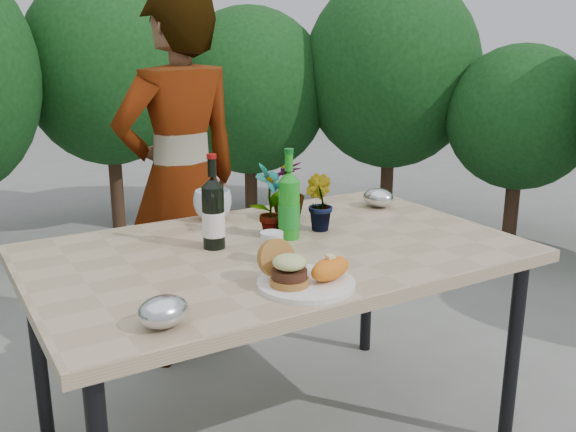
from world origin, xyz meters
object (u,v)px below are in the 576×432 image
wine_bottle (213,214)px  person (181,182)px  patio_table (276,264)px  dinner_plate (306,284)px

wine_bottle → person: 0.72m
patio_table → wine_bottle: wine_bottle is taller
wine_bottle → dinner_plate: bearing=-101.9°
patio_table → person: bearing=91.1°
patio_table → person: size_ratio=0.97×
wine_bottle → person: size_ratio=0.19×
dinner_plate → person: size_ratio=0.17×
patio_table → dinner_plate: dinner_plate is taller
patio_table → wine_bottle: size_ratio=5.04×
patio_table → dinner_plate: (-0.09, -0.34, 0.06)m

